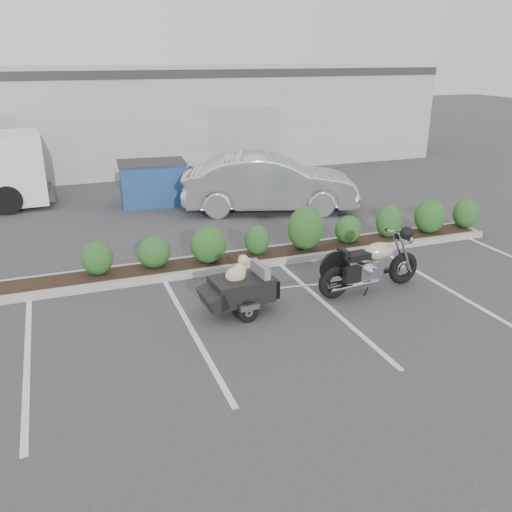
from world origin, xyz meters
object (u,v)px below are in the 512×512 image
object	(u,v)px
dumpster	(153,183)
sedan	(269,183)
pet_trailer	(240,288)
motorcycle	(371,266)

from	to	relation	value
dumpster	sedan	bearing A→B (deg)	-27.97
pet_trailer	dumpster	xyz separation A→B (m)	(-0.05, 8.39, 0.21)
motorcycle	pet_trailer	xyz separation A→B (m)	(-2.79, 0.02, -0.07)
pet_trailer	sedan	distance (m)	7.08
motorcycle	sedan	world-z (taller)	sedan
motorcycle	sedan	size ratio (longest dim) A/B	0.46
dumpster	pet_trailer	bearing A→B (deg)	-84.75
sedan	motorcycle	bearing A→B (deg)	-165.71
sedan	dumpster	size ratio (longest dim) A/B	2.39
motorcycle	pet_trailer	size ratio (longest dim) A/B	1.25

